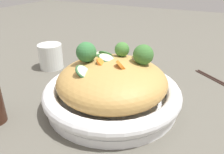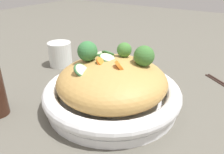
# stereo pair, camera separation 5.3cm
# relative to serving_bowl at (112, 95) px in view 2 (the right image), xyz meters

# --- Properties ---
(ground_plane) EXTENTS (3.00, 3.00, 0.00)m
(ground_plane) POSITION_rel_serving_bowl_xyz_m (0.00, 0.00, -0.03)
(ground_plane) COLOR #57544A
(serving_bowl) EXTENTS (0.33, 0.33, 0.06)m
(serving_bowl) POSITION_rel_serving_bowl_xyz_m (0.00, 0.00, 0.00)
(serving_bowl) COLOR white
(serving_bowl) RESTS_ON ground_plane
(noodle_heap) EXTENTS (0.26, 0.26, 0.09)m
(noodle_heap) POSITION_rel_serving_bowl_xyz_m (0.00, 0.00, 0.04)
(noodle_heap) COLOR #B68B49
(noodle_heap) RESTS_ON serving_bowl
(broccoli_florets) EXTENTS (0.18, 0.13, 0.06)m
(broccoli_florets) POSITION_rel_serving_bowl_xyz_m (-0.00, 0.02, 0.10)
(broccoli_florets) COLOR #91AD73
(broccoli_florets) RESTS_ON serving_bowl
(carrot_coins) EXTENTS (0.13, 0.04, 0.03)m
(carrot_coins) POSITION_rel_serving_bowl_xyz_m (-0.00, -0.01, 0.09)
(carrot_coins) COLOR orange
(carrot_coins) RESTS_ON serving_bowl
(zucchini_slices) EXTENTS (0.09, 0.15, 0.03)m
(zucchini_slices) POSITION_rel_serving_bowl_xyz_m (-0.04, 0.01, 0.08)
(zucchini_slices) COLOR beige
(zucchini_slices) RESTS_ON serving_bowl
(chicken_chunks) EXTENTS (0.17, 0.06, 0.03)m
(chicken_chunks) POSITION_rel_serving_bowl_xyz_m (-0.03, 0.04, 0.08)
(chicken_chunks) COLOR beige
(chicken_chunks) RESTS_ON serving_bowl
(drinking_glass) EXTENTS (0.08, 0.08, 0.08)m
(drinking_glass) POSITION_rel_serving_bowl_xyz_m (-0.29, 0.12, 0.01)
(drinking_glass) COLOR silver
(drinking_glass) RESTS_ON ground_plane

